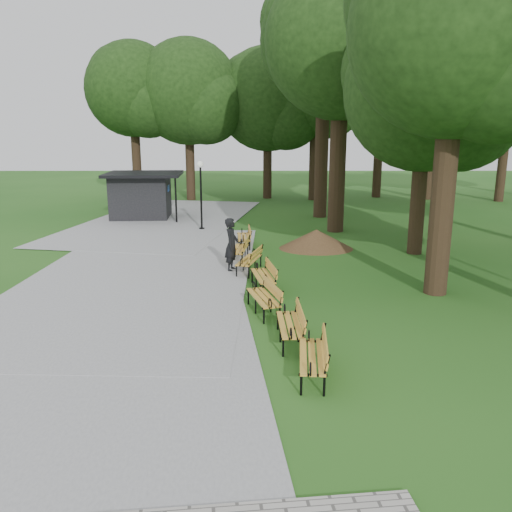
{
  "coord_description": "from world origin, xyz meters",
  "views": [
    {
      "loc": [
        0.18,
        -14.93,
        5.0
      ],
      "look_at": [
        0.23,
        1.06,
        1.1
      ],
      "focal_mm": 36.65,
      "sensor_mm": 36.0,
      "label": 1
    }
  ],
  "objects_px": {
    "bench_4": "(249,260)",
    "lawn_tree_4": "(325,42)",
    "lawn_tree_2": "(342,42)",
    "lamp_post": "(201,181)",
    "bench_1": "(290,325)",
    "bench_2": "(263,298)",
    "person": "(232,245)",
    "bench_6": "(244,237)",
    "lawn_tree_1": "(426,89)",
    "lawn_tree_0": "(457,30)",
    "bench_0": "(312,356)",
    "bench_5": "(239,249)",
    "kiosk": "(141,195)",
    "bench_3": "(263,276)",
    "dirt_mound": "(316,239)"
  },
  "relations": [
    {
      "from": "bench_5",
      "to": "lawn_tree_1",
      "type": "height_order",
      "value": "lawn_tree_1"
    },
    {
      "from": "person",
      "to": "bench_1",
      "type": "distance_m",
      "value": 6.75
    },
    {
      "from": "lawn_tree_4",
      "to": "bench_5",
      "type": "bearing_deg",
      "value": -112.99
    },
    {
      "from": "lamp_post",
      "to": "bench_2",
      "type": "bearing_deg",
      "value": -76.71
    },
    {
      "from": "bench_3",
      "to": "lawn_tree_1",
      "type": "relative_size",
      "value": 0.2
    },
    {
      "from": "lamp_post",
      "to": "bench_1",
      "type": "height_order",
      "value": "lamp_post"
    },
    {
      "from": "kiosk",
      "to": "bench_0",
      "type": "relative_size",
      "value": 2.19
    },
    {
      "from": "lawn_tree_1",
      "to": "bench_6",
      "type": "bearing_deg",
      "value": 170.29
    },
    {
      "from": "lawn_tree_2",
      "to": "lawn_tree_4",
      "type": "distance_m",
      "value": 4.49
    },
    {
      "from": "bench_2",
      "to": "bench_4",
      "type": "height_order",
      "value": "same"
    },
    {
      "from": "bench_2",
      "to": "bench_6",
      "type": "bearing_deg",
      "value": 169.81
    },
    {
      "from": "bench_2",
      "to": "bench_5",
      "type": "distance_m",
      "value": 6.08
    },
    {
      "from": "person",
      "to": "lamp_post",
      "type": "bearing_deg",
      "value": 24.26
    },
    {
      "from": "bench_0",
      "to": "lawn_tree_1",
      "type": "xyz_separation_m",
      "value": [
        5.42,
        11.02,
        6.03
      ]
    },
    {
      "from": "bench_5",
      "to": "bench_6",
      "type": "xyz_separation_m",
      "value": [
        0.12,
        2.36,
        0.0
      ]
    },
    {
      "from": "bench_2",
      "to": "bench_5",
      "type": "relative_size",
      "value": 1.0
    },
    {
      "from": "lawn_tree_0",
      "to": "lawn_tree_2",
      "type": "xyz_separation_m",
      "value": [
        -1.59,
        10.19,
        1.21
      ]
    },
    {
      "from": "person",
      "to": "kiosk",
      "type": "relative_size",
      "value": 0.46
    },
    {
      "from": "kiosk",
      "to": "bench_0",
      "type": "height_order",
      "value": "kiosk"
    },
    {
      "from": "dirt_mound",
      "to": "bench_2",
      "type": "distance_m",
      "value": 8.42
    },
    {
      "from": "kiosk",
      "to": "bench_4",
      "type": "xyz_separation_m",
      "value": [
        6.31,
        -11.73,
        -0.86
      ]
    },
    {
      "from": "lamp_post",
      "to": "bench_0",
      "type": "relative_size",
      "value": 1.82
    },
    {
      "from": "bench_2",
      "to": "bench_4",
      "type": "distance_m",
      "value": 4.32
    },
    {
      "from": "bench_0",
      "to": "bench_5",
      "type": "bearing_deg",
      "value": -165.07
    },
    {
      "from": "dirt_mound",
      "to": "bench_6",
      "type": "height_order",
      "value": "bench_6"
    },
    {
      "from": "bench_2",
      "to": "bench_4",
      "type": "xyz_separation_m",
      "value": [
        -0.44,
        4.29,
        0.0
      ]
    },
    {
      "from": "bench_0",
      "to": "bench_1",
      "type": "height_order",
      "value": "same"
    },
    {
      "from": "bench_3",
      "to": "bench_6",
      "type": "bearing_deg",
      "value": 177.22
    },
    {
      "from": "bench_6",
      "to": "lamp_post",
      "type": "bearing_deg",
      "value": -154.33
    },
    {
      "from": "kiosk",
      "to": "bench_3",
      "type": "bearing_deg",
      "value": -66.7
    },
    {
      "from": "bench_0",
      "to": "lawn_tree_2",
      "type": "relative_size",
      "value": 0.15
    },
    {
      "from": "lamp_post",
      "to": "lawn_tree_2",
      "type": "distance_m",
      "value": 9.32
    },
    {
      "from": "person",
      "to": "bench_5",
      "type": "relative_size",
      "value": 1.02
    },
    {
      "from": "lawn_tree_0",
      "to": "bench_2",
      "type": "bearing_deg",
      "value": -161.65
    },
    {
      "from": "bench_6",
      "to": "lawn_tree_1",
      "type": "relative_size",
      "value": 0.2
    },
    {
      "from": "lamp_post",
      "to": "bench_6",
      "type": "height_order",
      "value": "lamp_post"
    },
    {
      "from": "bench_2",
      "to": "lawn_tree_0",
      "type": "bearing_deg",
      "value": 93.31
    },
    {
      "from": "bench_1",
      "to": "lawn_tree_2",
      "type": "bearing_deg",
      "value": 165.42
    },
    {
      "from": "lamp_post",
      "to": "lawn_tree_0",
      "type": "distance_m",
      "value": 14.46
    },
    {
      "from": "lamp_post",
      "to": "dirt_mound",
      "type": "relative_size",
      "value": 1.3
    },
    {
      "from": "lawn_tree_1",
      "to": "bench_4",
      "type": "bearing_deg",
      "value": -157.01
    },
    {
      "from": "bench_4",
      "to": "lawn_tree_1",
      "type": "relative_size",
      "value": 0.2
    },
    {
      "from": "person",
      "to": "bench_6",
      "type": "bearing_deg",
      "value": 5.87
    },
    {
      "from": "bench_4",
      "to": "lawn_tree_4",
      "type": "bearing_deg",
      "value": 176.77
    },
    {
      "from": "person",
      "to": "bench_6",
      "type": "relative_size",
      "value": 1.02
    },
    {
      "from": "bench_6",
      "to": "lawn_tree_2",
      "type": "height_order",
      "value": "lawn_tree_2"
    },
    {
      "from": "bench_0",
      "to": "bench_6",
      "type": "xyz_separation_m",
      "value": [
        -1.65,
        12.23,
        0.0
      ]
    },
    {
      "from": "bench_4",
      "to": "bench_6",
      "type": "relative_size",
      "value": 1.0
    },
    {
      "from": "bench_4",
      "to": "lawn_tree_1",
      "type": "distance_m",
      "value": 9.54
    },
    {
      "from": "bench_5",
      "to": "lawn_tree_2",
      "type": "distance_m",
      "value": 11.34
    }
  ]
}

